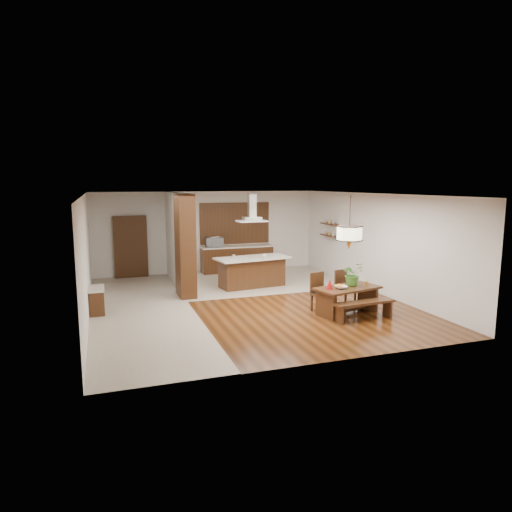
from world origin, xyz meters
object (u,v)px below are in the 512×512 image
object	(u,v)px
pendant_lantern	(350,223)
range_hood	(252,207)
dining_table	(347,294)
microwave	(214,242)
fruit_bowl	(341,287)
hallway_console	(97,300)
kitchen_island	(252,272)
dining_bench	(364,310)
dining_chair_right	(346,289)
foliage_plant	(352,274)
dining_chair_left	(322,293)
island_cup	(265,255)

from	to	relation	value
pendant_lantern	range_hood	bearing A→B (deg)	109.86
dining_table	microwave	size ratio (longest dim) A/B	2.90
pendant_lantern	fruit_bowl	world-z (taller)	pendant_lantern
hallway_console	pendant_lantern	xyz separation A→B (m)	(5.85, -2.08, 1.93)
pendant_lantern	kitchen_island	size ratio (longest dim) A/B	0.55
dining_bench	fruit_bowl	size ratio (longest dim) A/B	5.40
hallway_console	fruit_bowl	size ratio (longest dim) A/B	3.04
dining_chair_right	fruit_bowl	distance (m)	0.88
dining_table	range_hood	xyz separation A→B (m)	(-1.29, 3.57, 1.97)
dining_bench	foliage_plant	xyz separation A→B (m)	(0.06, 0.69, 0.74)
range_hood	hallway_console	bearing A→B (deg)	-161.86
dining_chair_left	dining_chair_right	distance (m)	0.81
microwave	pendant_lantern	bearing A→B (deg)	-70.43
hallway_console	fruit_bowl	bearing A→B (deg)	-21.20
dining_table	dining_chair_left	distance (m)	0.64
dining_bench	foliage_plant	world-z (taller)	foliage_plant
pendant_lantern	kitchen_island	world-z (taller)	pendant_lantern
island_cup	microwave	world-z (taller)	microwave
kitchen_island	island_cup	size ratio (longest dim) A/B	19.43
dining_chair_left	range_hood	size ratio (longest dim) A/B	1.08
dining_bench	range_hood	distance (m)	4.92
hallway_console	island_cup	size ratio (longest dim) A/B	7.17
dining_chair_right	pendant_lantern	size ratio (longest dim) A/B	0.73
dining_bench	fruit_bowl	xyz separation A→B (m)	(-0.37, 0.47, 0.49)
kitchen_island	fruit_bowl	bearing A→B (deg)	-81.85
kitchen_island	range_hood	size ratio (longest dim) A/B	2.65
foliage_plant	fruit_bowl	distance (m)	0.55
dining_chair_left	foliage_plant	xyz separation A→B (m)	(0.70, -0.27, 0.48)
fruit_bowl	dining_bench	bearing A→B (deg)	-51.99
dining_bench	range_hood	bearing A→B (deg)	108.94
dining_bench	range_hood	size ratio (longest dim) A/B	1.74
foliage_plant	island_cup	xyz separation A→B (m)	(-1.11, 3.34, 0.02)
dining_table	range_hood	bearing A→B (deg)	109.86
dining_bench	microwave	xyz separation A→B (m)	(-2.00, 6.64, 0.90)
hallway_console	foliage_plant	bearing A→B (deg)	-17.98
pendant_lantern	microwave	xyz separation A→B (m)	(-1.87, 6.07, -1.13)
dining_chair_right	microwave	world-z (taller)	microwave
pendant_lantern	kitchen_island	xyz separation A→B (m)	(-1.29, 3.57, -1.76)
dining_chair_left	kitchen_island	xyz separation A→B (m)	(-0.79, 3.18, -0.00)
dining_chair_right	fruit_bowl	size ratio (longest dim) A/B	3.32
dining_chair_left	foliage_plant	bearing A→B (deg)	-34.72
foliage_plant	kitchen_island	distance (m)	3.79
dining_chair_right	fruit_bowl	xyz separation A→B (m)	(-0.52, -0.67, 0.23)
foliage_plant	fruit_bowl	size ratio (longest dim) A/B	2.02
dining_table	range_hood	size ratio (longest dim) A/B	1.95
hallway_console	dining_bench	bearing A→B (deg)	-23.89
dining_chair_left	island_cup	size ratio (longest dim) A/B	7.92
foliage_plant	microwave	distance (m)	6.30
range_hood	microwave	world-z (taller)	range_hood
hallway_console	fruit_bowl	xyz separation A→B (m)	(5.61, -2.17, 0.39)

